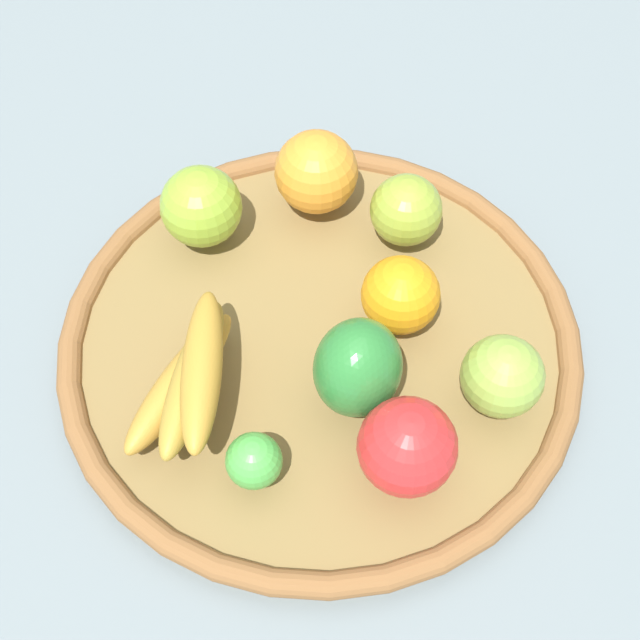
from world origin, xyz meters
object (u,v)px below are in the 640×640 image
Objects in this scene: banana_bunch at (191,376)px; apple_0 at (502,376)px; orange_1 at (316,172)px; apple_2 at (201,207)px; lime_0 at (254,461)px; apple_1 at (407,447)px; orange_0 at (400,294)px; apple_3 at (406,210)px; bell_pepper at (358,368)px.

apple_0 reaches higher than banana_bunch.
orange_1 is 1.05× the size of apple_2.
banana_bunch is at bearing -11.61° from apple_2.
apple_1 is at bearing 78.84° from lime_0.
orange_0 is (-0.10, -0.06, 0.00)m from apple_0.
apple_0 reaches higher than lime_0.
orange_1 is 0.11m from apple_2.
bell_pepper reaches higher than apple_3.
apple_1 is (0.05, -0.09, 0.00)m from apple_0.
banana_bunch is 0.09m from lime_0.
lime_0 is (0.21, -0.18, -0.01)m from apple_3.
apple_1 is at bearing -15.98° from apple_3.
apple_3 is 0.19m from apple_0.
apple_3 is 0.43× the size of banana_bunch.
apple_0 is at bearing 115.92° from apple_1.
banana_bunch is 0.19m from apple_1.
orange_1 is at bearing 33.46° from bell_pepper.
orange_1 is 0.16m from orange_0.
bell_pepper is 0.08m from apple_1.
apple_0 is 0.12m from bell_pepper.
bell_pepper is at bearing 25.27° from apple_2.
banana_bunch is 2.06× the size of apple_2.
banana_bunch is 1.75× the size of bell_pepper.
apple_0 is 0.11m from orange_0.
apple_2 is at bearing -81.61° from orange_1.
orange_1 reaches higher than apple_1.
orange_0 is 0.15m from apple_1.
apple_2 reaches higher than orange_0.
apple_1 is (0.14, -0.04, 0.00)m from orange_0.
orange_1 is 1.18× the size of apple_3.
bell_pepper is at bearing -164.62° from apple_1.
apple_2 is 0.97× the size of apple_1.
apple_0 is at bearing -66.34° from bell_pepper.
bell_pepper is at bearing -4.23° from orange_1.
orange_1 reaches higher than apple_3.
orange_0 is at bearing 48.44° from apple_2.
apple_1 is (0.30, 0.00, -0.00)m from orange_1.
orange_1 is 1.15× the size of apple_0.
apple_2 is 0.26m from lime_0.
bell_pepper reaches higher than apple_2.
bell_pepper reaches higher than orange_1.
lime_0 is (0.27, -0.11, -0.02)m from orange_1.
lime_0 is at bearing 0.09° from apple_2.
orange_0 reaches higher than apple_3.
orange_1 is at bearing 157.57° from lime_0.
apple_2 is 0.30m from apple_1.
apple_2 reaches higher than apple_0.
apple_2 reaches higher than lime_0.
apple_0 is at bearing 96.16° from lime_0.
lime_0 is at bearing -40.87° from apple_3.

